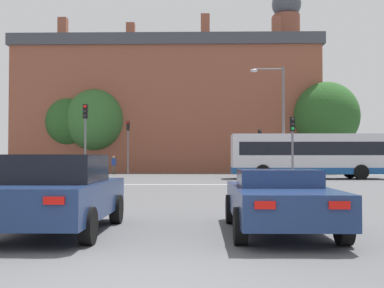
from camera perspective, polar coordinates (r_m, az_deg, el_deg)
name	(u,v)px	position (r m, az deg, el deg)	size (l,w,h in m)	color
ground_plane	(137,288)	(5.71, -6.52, -16.59)	(400.00, 400.00, 0.00)	#545456
stop_line_strip	(188,185)	(26.20, -0.48, -4.83)	(9.01, 0.30, 0.01)	silver
far_pavement	(193,174)	(41.50, 0.11, -3.64)	(70.01, 2.50, 0.01)	gray
brick_civic_building	(170,106)	(50.73, -2.64, 4.49)	(30.43, 10.42, 19.15)	brown
car_saloon_left	(59,193)	(9.85, -15.52, -5.63)	(2.03, 4.33, 1.53)	navy
car_roadster_right	(279,200)	(9.65, 10.28, -6.51)	(1.96, 4.36, 1.24)	navy
bus_crossing_lead	(308,155)	(34.25, 13.56, -1.27)	(10.54, 2.68, 3.08)	silver
traffic_light_near_left	(85,131)	(27.84, -12.54, 1.57)	(0.26, 0.31, 4.49)	slate
traffic_light_near_right	(292,138)	(27.61, 11.82, 0.66)	(0.26, 0.31, 3.76)	slate
traffic_light_far_right	(260,144)	(40.75, 8.03, -0.02)	(0.26, 0.31, 3.83)	slate
traffic_light_far_left	(128,139)	(41.47, -7.59, 0.60)	(0.26, 0.31, 4.59)	slate
street_lamp_junction	(278,111)	(33.16, 10.13, 3.92)	(2.32, 0.36, 7.64)	slate
pedestrian_waiting	(114,163)	(42.70, -9.27, -2.28)	(0.44, 0.30, 1.64)	brown
tree_by_building	(70,122)	(48.24, -14.25, 2.52)	(4.71, 4.71, 7.39)	#4C3823
tree_kerbside	(95,120)	(47.12, -11.41, 2.78)	(5.66, 5.66, 8.03)	#4C3823
tree_distant	(326,116)	(46.63, 15.65, 3.21)	(6.05, 6.05, 8.53)	#4C3823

